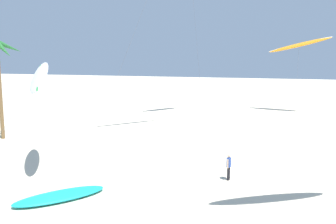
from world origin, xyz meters
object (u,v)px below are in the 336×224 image
(flying_kite_3, at_px, (299,45))
(flying_kite_8, at_px, (39,76))
(grounded_kite_3, at_px, (60,196))
(person_foreground_walker, at_px, (229,166))

(flying_kite_3, height_order, flying_kite_8, flying_kite_3)
(flying_kite_3, xyz_separation_m, grounded_kite_3, (-11.37, -38.46, -9.28))
(flying_kite_3, xyz_separation_m, flying_kite_8, (-15.69, -34.48, -3.11))
(flying_kite_3, relative_size, grounded_kite_3, 2.18)
(flying_kite_8, height_order, grounded_kite_3, flying_kite_8)
(flying_kite_3, xyz_separation_m, person_foreground_walker, (-3.44, -32.23, -8.55))
(flying_kite_3, relative_size, flying_kite_8, 1.40)
(flying_kite_8, xyz_separation_m, grounded_kite_3, (4.32, -3.98, -6.17))
(flying_kite_8, xyz_separation_m, person_foreground_walker, (12.24, 2.25, -5.44))
(flying_kite_8, relative_size, person_foreground_walker, 4.63)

